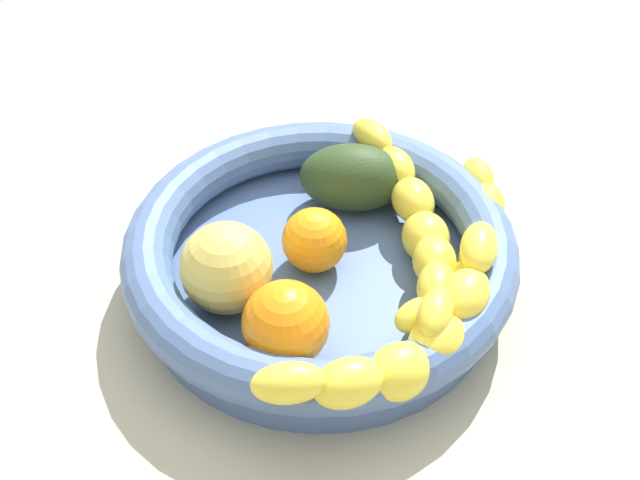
# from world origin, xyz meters

# --- Properties ---
(kitchen_counter) EXTENTS (1.20, 1.20, 0.03)m
(kitchen_counter) POSITION_xyz_m (0.00, 0.00, 0.01)
(kitchen_counter) COLOR #AEAB93
(kitchen_counter) RESTS_ON ground
(fruit_bowl) EXTENTS (0.31, 0.31, 0.06)m
(fruit_bowl) POSITION_xyz_m (0.00, 0.00, 0.06)
(fruit_bowl) COLOR #4B699F
(fruit_bowl) RESTS_ON kitchen_counter
(banana_draped_left) EXTENTS (0.08, 0.24, 0.06)m
(banana_draped_left) POSITION_xyz_m (0.12, -0.03, 0.09)
(banana_draped_left) COLOR yellow
(banana_draped_left) RESTS_ON fruit_bowl
(banana_draped_right) EXTENTS (0.22, 0.15, 0.06)m
(banana_draped_right) POSITION_xyz_m (0.04, 0.07, 0.09)
(banana_draped_right) COLOR yellow
(banana_draped_right) RESTS_ON fruit_bowl
(banana_arching_top) EXTENTS (0.11, 0.19, 0.04)m
(banana_arching_top) POSITION_xyz_m (0.08, 0.08, 0.08)
(banana_arching_top) COLOR yellow
(banana_arching_top) RESTS_ON fruit_bowl
(orange_front) EXTENTS (0.05, 0.05, 0.05)m
(orange_front) POSITION_xyz_m (-0.01, -0.00, 0.08)
(orange_front) COLOR orange
(orange_front) RESTS_ON fruit_bowl
(orange_mid_left) EXTENTS (0.06, 0.06, 0.06)m
(orange_mid_left) POSITION_xyz_m (0.05, -0.08, 0.09)
(orange_mid_left) COLOR orange
(orange_mid_left) RESTS_ON fruit_bowl
(avocado_dark) EXTENTS (0.10, 0.10, 0.06)m
(avocado_dark) POSITION_xyz_m (-0.04, 0.07, 0.08)
(avocado_dark) COLOR #29401F
(avocado_dark) RESTS_ON fruit_bowl
(apple_yellow) EXTENTS (0.07, 0.07, 0.07)m
(apple_yellow) POSITION_xyz_m (-0.02, -0.07, 0.09)
(apple_yellow) COLOR #D8C558
(apple_yellow) RESTS_ON fruit_bowl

